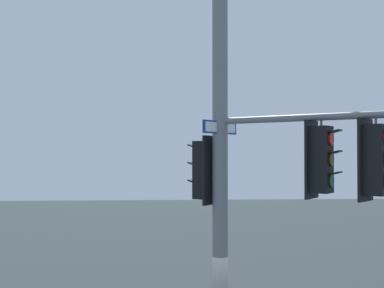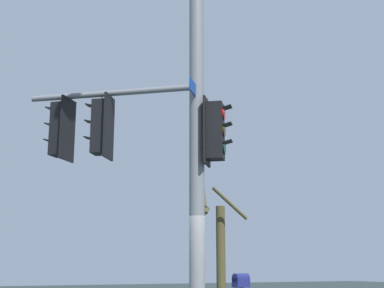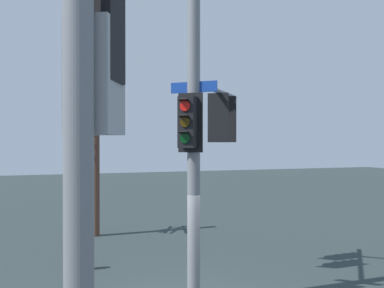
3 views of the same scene
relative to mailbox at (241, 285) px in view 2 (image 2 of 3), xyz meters
The scene contains 3 objects.
main_signal_pole_assembly 6.25m from the mailbox, 132.81° to the left, with size 5.09×3.37×9.49m.
mailbox is the anchor object (origin of this frame).
bare_tree_behind_pole 2.99m from the mailbox, 18.23° to the right, with size 1.56×1.54×4.18m.
Camera 2 is at (-8.84, 4.68, 1.58)m, focal length 50.57 mm.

